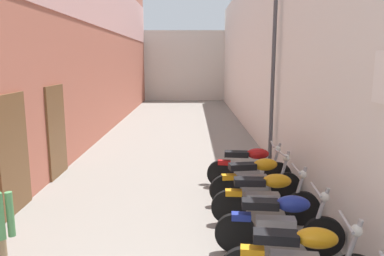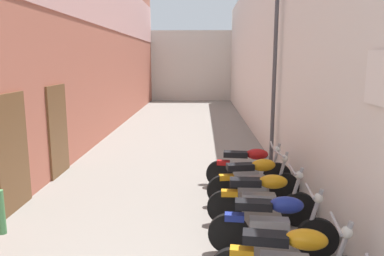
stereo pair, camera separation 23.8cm
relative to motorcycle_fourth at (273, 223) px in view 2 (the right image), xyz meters
The scene contains 9 objects.
ground_plane 6.71m from the motorcycle_fourth, 105.66° to the left, with size 40.91×40.91×0.00m, color gray.
building_left 10.10m from the motorcycle_fourth, 119.52° to the left, with size 0.45×24.91×7.05m.
building_right 8.88m from the motorcycle_fourth, 82.31° to the left, with size 0.45×24.91×6.04m.
building_far_end 22.06m from the motorcycle_fourth, 94.72° to the left, with size 8.49×2.00×4.76m, color beige.
motorcycle_fourth is the anchor object (origin of this frame).
motorcycle_fifth 1.01m from the motorcycle_fourth, 90.00° to the left, with size 1.85×0.58×1.04m.
motorcycle_sixth 1.98m from the motorcycle_fourth, 90.00° to the left, with size 1.84×0.58×1.04m.
motorcycle_seventh 2.88m from the motorcycle_fourth, 90.00° to the left, with size 1.85×0.58×1.04m.
street_lamp 5.09m from the motorcycle_fourth, 81.20° to the left, with size 0.79×0.18×4.67m.
Camera 2 is at (0.78, -1.01, 2.79)m, focal length 34.89 mm.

